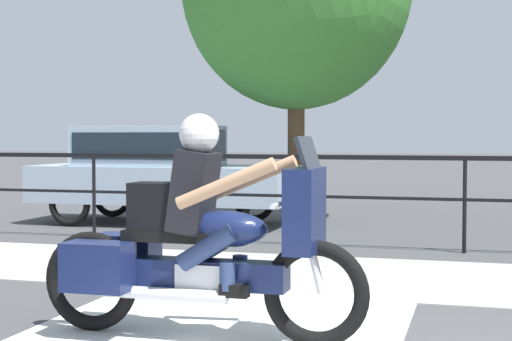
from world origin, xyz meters
name	(u,v)px	position (x,y,z in m)	size (l,w,h in m)	color
sidewalk_band	(461,281)	(0.00, 3.40, 0.01)	(44.00, 2.40, 0.01)	#A8A59E
fence_railing	(465,177)	(0.00, 5.37, 0.96)	(36.00, 0.05, 1.22)	black
motorcycle	(197,241)	(-1.79, 0.59, 0.71)	(2.47, 0.76, 1.63)	black
parked_car	(158,167)	(-4.96, 7.36, 0.94)	(4.29, 1.66, 1.63)	#9EB2C6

